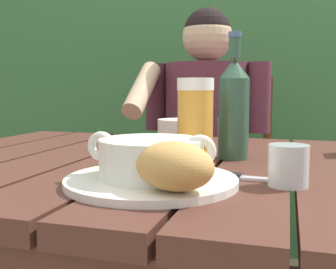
# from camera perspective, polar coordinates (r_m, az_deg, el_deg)

# --- Properties ---
(dining_table) EXTENTS (1.30, 0.88, 0.77)m
(dining_table) POSITION_cam_1_polar(r_m,az_deg,el_deg) (0.89, 2.47, -9.81)
(dining_table) COLOR #4C291F
(dining_table) RESTS_ON ground_plane
(hedge_backdrop) EXTENTS (3.71, 0.80, 2.08)m
(hedge_backdrop) POSITION_cam_1_polar(r_m,az_deg,el_deg) (2.53, 13.80, 6.60)
(hedge_backdrop) COLOR #37683A
(hedge_backdrop) RESTS_ON ground_plane
(chair_near_diner) EXTENTS (0.47, 0.42, 0.97)m
(chair_near_diner) POSITION_cam_1_polar(r_m,az_deg,el_deg) (1.79, 6.29, -7.73)
(chair_near_diner) COLOR #4F3215
(chair_near_diner) RESTS_ON ground_plane
(person_eating) EXTENTS (0.48, 0.47, 1.23)m
(person_eating) POSITION_cam_1_polar(r_m,az_deg,el_deg) (1.56, 5.00, -0.91)
(person_eating) COLOR #562635
(person_eating) RESTS_ON ground_plane
(serving_plate) EXTENTS (0.28, 0.28, 0.01)m
(serving_plate) POSITION_cam_1_polar(r_m,az_deg,el_deg) (0.66, -2.65, -6.48)
(serving_plate) COLOR white
(serving_plate) RESTS_ON dining_table
(soup_bowl) EXTENTS (0.22, 0.17, 0.07)m
(soup_bowl) POSITION_cam_1_polar(r_m,az_deg,el_deg) (0.65, -2.67, -3.16)
(soup_bowl) COLOR white
(soup_bowl) RESTS_ON serving_plate
(bread_roll) EXTENTS (0.15, 0.13, 0.07)m
(bread_roll) POSITION_cam_1_polar(r_m,az_deg,el_deg) (0.56, 0.88, -4.45)
(bread_roll) COLOR tan
(bread_roll) RESTS_ON serving_plate
(beer_glass) EXTENTS (0.07, 0.07, 0.17)m
(beer_glass) POSITION_cam_1_polar(r_m,az_deg,el_deg) (0.83, 3.85, 1.93)
(beer_glass) COLOR gold
(beer_glass) RESTS_ON dining_table
(beer_bottle) EXTENTS (0.07, 0.07, 0.27)m
(beer_bottle) POSITION_cam_1_polar(r_m,az_deg,el_deg) (0.90, 9.22, 3.89)
(beer_bottle) COLOR #2F503D
(beer_bottle) RESTS_ON dining_table
(water_glass_small) EXTENTS (0.06, 0.06, 0.07)m
(water_glass_small) POSITION_cam_1_polar(r_m,az_deg,el_deg) (0.67, 16.57, -4.20)
(water_glass_small) COLOR silver
(water_glass_small) RESTS_ON dining_table
(table_knife) EXTENTS (0.15, 0.03, 0.01)m
(table_knife) POSITION_cam_1_polar(r_m,az_deg,el_deg) (0.70, 9.95, -5.90)
(table_knife) COLOR silver
(table_knife) RESTS_ON dining_table
(diner_bowl) EXTENTS (0.14, 0.14, 0.06)m
(diner_bowl) POSITION_cam_1_polar(r_m,az_deg,el_deg) (1.22, 1.94, 0.69)
(diner_bowl) COLOR white
(diner_bowl) RESTS_ON dining_table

